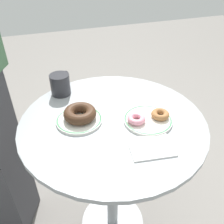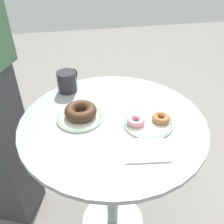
{
  "view_description": "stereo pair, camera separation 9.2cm",
  "coord_description": "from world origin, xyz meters",
  "px_view_note": "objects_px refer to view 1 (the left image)",
  "views": [
    {
      "loc": [
        -0.23,
        -0.71,
        1.32
      ],
      "look_at": [
        -0.0,
        -0.0,
        0.78
      ],
      "focal_mm": 39.08,
      "sensor_mm": 36.0,
      "label": 1
    },
    {
      "loc": [
        -0.15,
        -0.73,
        1.32
      ],
      "look_at": [
        -0.0,
        -0.0,
        0.78
      ],
      "focal_mm": 39.08,
      "sensor_mm": 36.0,
      "label": 2
    }
  ],
  "objects_px": {
    "cafe_table": "(113,157)",
    "coffee_mug": "(61,84)",
    "plate_right": "(148,120)",
    "paper_napkin": "(151,147)",
    "donut_pink_frosted": "(136,119)",
    "plate_left": "(79,120)",
    "donut_chocolate": "(80,113)",
    "donut_cinnamon": "(160,114)"
  },
  "relations": [
    {
      "from": "plate_right",
      "to": "donut_cinnamon",
      "type": "relative_size",
      "value": 2.69
    },
    {
      "from": "cafe_table",
      "to": "donut_chocolate",
      "type": "relative_size",
      "value": 5.9
    },
    {
      "from": "coffee_mug",
      "to": "paper_napkin",
      "type": "bearing_deg",
      "value": -62.39
    },
    {
      "from": "plate_right",
      "to": "coffee_mug",
      "type": "bearing_deg",
      "value": 132.58
    },
    {
      "from": "plate_left",
      "to": "donut_pink_frosted",
      "type": "xyz_separation_m",
      "value": [
        0.2,
        -0.08,
        0.02
      ]
    },
    {
      "from": "donut_chocolate",
      "to": "paper_napkin",
      "type": "height_order",
      "value": "donut_chocolate"
    },
    {
      "from": "donut_chocolate",
      "to": "paper_napkin",
      "type": "relative_size",
      "value": 0.86
    },
    {
      "from": "plate_left",
      "to": "donut_chocolate",
      "type": "distance_m",
      "value": 0.03
    },
    {
      "from": "plate_right",
      "to": "paper_napkin",
      "type": "distance_m",
      "value": 0.15
    },
    {
      "from": "cafe_table",
      "to": "coffee_mug",
      "type": "height_order",
      "value": "coffee_mug"
    },
    {
      "from": "plate_right",
      "to": "donut_pink_frosted",
      "type": "relative_size",
      "value": 2.69
    },
    {
      "from": "coffee_mug",
      "to": "donut_pink_frosted",
      "type": "bearing_deg",
      "value": -52.8
    },
    {
      "from": "plate_right",
      "to": "paper_napkin",
      "type": "bearing_deg",
      "value": -110.5
    },
    {
      "from": "donut_cinnamon",
      "to": "donut_pink_frosted",
      "type": "xyz_separation_m",
      "value": [
        -0.1,
        0.0,
        0.0
      ]
    },
    {
      "from": "plate_right",
      "to": "donut_cinnamon",
      "type": "xyz_separation_m",
      "value": [
        0.05,
        -0.0,
        0.02
      ]
    },
    {
      "from": "plate_left",
      "to": "plate_right",
      "type": "distance_m",
      "value": 0.26
    },
    {
      "from": "donut_cinnamon",
      "to": "coffee_mug",
      "type": "height_order",
      "value": "coffee_mug"
    },
    {
      "from": "donut_chocolate",
      "to": "donut_cinnamon",
      "type": "height_order",
      "value": "donut_chocolate"
    },
    {
      "from": "coffee_mug",
      "to": "cafe_table",
      "type": "bearing_deg",
      "value": -58.48
    },
    {
      "from": "coffee_mug",
      "to": "plate_left",
      "type": "bearing_deg",
      "value": -81.69
    },
    {
      "from": "cafe_table",
      "to": "coffee_mug",
      "type": "bearing_deg",
      "value": 121.52
    },
    {
      "from": "donut_chocolate",
      "to": "paper_napkin",
      "type": "distance_m",
      "value": 0.3
    },
    {
      "from": "plate_left",
      "to": "paper_napkin",
      "type": "bearing_deg",
      "value": -47.7
    },
    {
      "from": "plate_right",
      "to": "paper_napkin",
      "type": "relative_size",
      "value": 1.27
    },
    {
      "from": "plate_left",
      "to": "donut_pink_frosted",
      "type": "height_order",
      "value": "donut_pink_frosted"
    },
    {
      "from": "plate_right",
      "to": "cafe_table",
      "type": "bearing_deg",
      "value": 158.03
    },
    {
      "from": "plate_left",
      "to": "plate_right",
      "type": "height_order",
      "value": "same"
    },
    {
      "from": "cafe_table",
      "to": "donut_cinnamon",
      "type": "bearing_deg",
      "value": -17.14
    },
    {
      "from": "cafe_table",
      "to": "plate_right",
      "type": "relative_size",
      "value": 3.97
    },
    {
      "from": "donut_chocolate",
      "to": "plate_right",
      "type": "bearing_deg",
      "value": -19.53
    },
    {
      "from": "cafe_table",
      "to": "donut_chocolate",
      "type": "distance_m",
      "value": 0.27
    },
    {
      "from": "plate_right",
      "to": "donut_cinnamon",
      "type": "distance_m",
      "value": 0.05
    },
    {
      "from": "plate_right",
      "to": "paper_napkin",
      "type": "height_order",
      "value": "plate_right"
    },
    {
      "from": "donut_pink_frosted",
      "to": "paper_napkin",
      "type": "xyz_separation_m",
      "value": [
        -0.0,
        -0.14,
        -0.02
      ]
    },
    {
      "from": "donut_pink_frosted",
      "to": "plate_left",
      "type": "bearing_deg",
      "value": 157.44
    },
    {
      "from": "cafe_table",
      "to": "plate_left",
      "type": "relative_size",
      "value": 4.17
    },
    {
      "from": "cafe_table",
      "to": "coffee_mug",
      "type": "xyz_separation_m",
      "value": [
        -0.16,
        0.26,
        0.25
      ]
    },
    {
      "from": "donut_pink_frosted",
      "to": "cafe_table",
      "type": "bearing_deg",
      "value": 146.21
    },
    {
      "from": "donut_cinnamon",
      "to": "donut_pink_frosted",
      "type": "distance_m",
      "value": 0.1
    },
    {
      "from": "cafe_table",
      "to": "donut_pink_frosted",
      "type": "bearing_deg",
      "value": -33.79
    },
    {
      "from": "plate_right",
      "to": "donut_pink_frosted",
      "type": "xyz_separation_m",
      "value": [
        -0.05,
        -0.0,
        0.02
      ]
    },
    {
      "from": "paper_napkin",
      "to": "cafe_table",
      "type": "bearing_deg",
      "value": 111.71
    }
  ]
}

